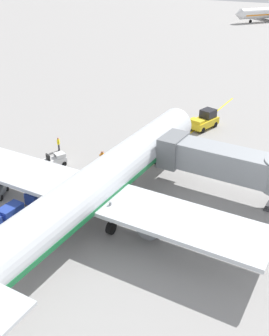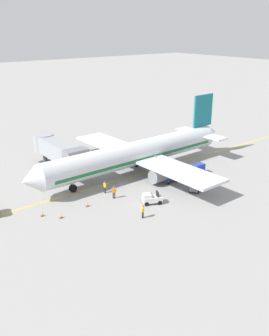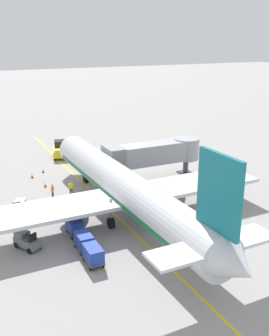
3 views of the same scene
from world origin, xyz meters
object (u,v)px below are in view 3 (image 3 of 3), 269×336
ground_crew_wing_walker (52,191)px  safety_cone_nose_right (45,185)px  baggage_tug_lead (19,208)px  baggage_tug_trailing (27,241)px  parked_airliner (124,188)px  pushback_tractor (60,150)px  ground_crew_loader (71,188)px  jet_bridge (153,153)px  baggage_cart_front (75,226)px  safety_cone_nose_left (43,170)px  baggage_cart_third_in_train (93,254)px  safety_cone_wing_tip (32,176)px  baggage_cart_second_in_train (84,241)px

ground_crew_wing_walker → safety_cone_nose_right: bearing=88.4°
baggage_tug_lead → baggage_tug_trailing: (-0.72, -7.49, 0.00)m
parked_airliner → baggage_tug_trailing: parked_airliner is taller
pushback_tractor → ground_crew_loader: 16.43m
baggage_tug_trailing → ground_crew_loader: size_ratio=1.64×
jet_bridge → baggage_cart_front: bearing=-142.9°
safety_cone_nose_left → safety_cone_nose_right: same height
jet_bridge → baggage_cart_third_in_train: (-14.34, -16.29, -2.51)m
safety_cone_nose_left → safety_cone_nose_right: (-1.12, -5.68, 0.00)m
ground_crew_wing_walker → ground_crew_loader: size_ratio=1.00×
pushback_tractor → baggage_tug_trailing: size_ratio=1.73×
safety_cone_nose_left → safety_cone_nose_right: 5.79m
baggage_cart_third_in_train → safety_cone_wing_tip: 23.62m
baggage_tug_trailing → ground_crew_loader: bearing=55.0°
baggage_cart_front → pushback_tractor: bearing=77.0°
baggage_tug_lead → baggage_cart_second_in_train: bearing=-69.8°
jet_bridge → safety_cone_nose_left: (-12.42, 8.86, -3.16)m
jet_bridge → ground_crew_loader: jet_bridge is taller
parked_airliner → pushback_tractor: size_ratio=7.77×
baggage_cart_second_in_train → safety_cone_nose_left: size_ratio=4.92×
baggage_cart_front → ground_crew_wing_walker: 9.81m
parked_airliner → baggage_cart_third_in_train: (-6.10, -7.18, -2.24)m
baggage_cart_third_in_train → baggage_cart_second_in_train: bearing=88.8°
baggage_cart_front → ground_crew_wing_walker: (0.48, 9.79, 0.00)m
pushback_tractor → baggage_cart_second_in_train: 29.61m
pushback_tractor → safety_cone_nose_right: bearing=-114.2°
baggage_tug_trailing → jet_bridge: bearing=31.1°
parked_airliner → baggage_cart_third_in_train: bearing=-130.3°
pushback_tractor → ground_crew_wing_walker: 16.97m
jet_bridge → safety_cone_nose_right: (-13.54, 3.18, -3.16)m
safety_cone_wing_tip → baggage_tug_trailing: bearing=-103.4°
safety_cone_wing_tip → safety_cone_nose_left: bearing=39.8°
parked_airliner → baggage_tug_lead: bearing=151.3°
jet_bridge → baggage_cart_third_in_train: bearing=-131.4°
parked_airliner → safety_cone_nose_left: 18.67m
safety_cone_nose_left → safety_cone_wing_tip: same height
baggage_cart_front → safety_cone_wing_tip: 18.02m
ground_crew_wing_walker → safety_cone_nose_right: (0.11, 4.08, -0.66)m
ground_crew_wing_walker → safety_cone_wing_tip: ground_crew_wing_walker is taller
baggage_tug_trailing → baggage_cart_second_in_train: bearing=-30.2°
parked_airliner → ground_crew_wing_walker: parked_airliner is taller
baggage_cart_front → safety_cone_nose_right: baggage_cart_front is taller
baggage_cart_third_in_train → ground_crew_loader: ground_crew_loader is taller
baggage_tug_trailing → baggage_cart_front: baggage_tug_trailing is taller
pushback_tractor → baggage_cart_front: pushback_tractor is taller
pushback_tractor → safety_cone_wing_tip: size_ratio=8.13×
parked_airliner → baggage_cart_third_in_train: 9.68m
safety_cone_nose_left → safety_cone_wing_tip: 2.41m
pushback_tractor → ground_crew_loader: bearing=-101.6°
baggage_cart_front → baggage_cart_second_in_train: (-0.16, -3.12, 0.00)m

